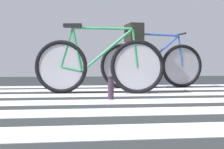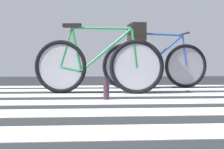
{
  "view_description": "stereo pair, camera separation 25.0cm",
  "coord_description": "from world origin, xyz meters",
  "px_view_note": "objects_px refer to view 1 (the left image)",
  "views": [
    {
      "loc": [
        -0.63,
        -3.0,
        0.43
      ],
      "look_at": [
        -0.03,
        1.62,
        0.27
      ],
      "focal_mm": 53.83,
      "sensor_mm": 36.0,
      "label": 1
    },
    {
      "loc": [
        -0.38,
        -3.0,
        0.43
      ],
      "look_at": [
        -0.03,
        1.62,
        0.27
      ],
      "focal_mm": 53.83,
      "sensor_mm": 36.0,
      "label": 2
    }
  ],
  "objects_px": {
    "water_bottle": "(111,89)",
    "cyclist_2_of_2": "(134,47)",
    "bicycle_1_of_2": "(98,65)",
    "bicycle_2_of_2": "(152,64)"
  },
  "relations": [
    {
      "from": "bicycle_2_of_2",
      "to": "water_bottle",
      "type": "relative_size",
      "value": 6.66
    },
    {
      "from": "water_bottle",
      "to": "cyclist_2_of_2",
      "type": "bearing_deg",
      "value": 70.15
    },
    {
      "from": "bicycle_2_of_2",
      "to": "cyclist_2_of_2",
      "type": "bearing_deg",
      "value": -180.0
    },
    {
      "from": "water_bottle",
      "to": "bicycle_1_of_2",
      "type": "bearing_deg",
      "value": 95.44
    },
    {
      "from": "bicycle_2_of_2",
      "to": "cyclist_2_of_2",
      "type": "xyz_separation_m",
      "value": [
        -0.31,
        -0.03,
        0.28
      ]
    },
    {
      "from": "bicycle_1_of_2",
      "to": "bicycle_2_of_2",
      "type": "height_order",
      "value": "same"
    },
    {
      "from": "cyclist_2_of_2",
      "to": "water_bottle",
      "type": "relative_size",
      "value": 3.97
    },
    {
      "from": "bicycle_2_of_2",
      "to": "water_bottle",
      "type": "xyz_separation_m",
      "value": [
        -0.89,
        -1.63,
        -0.26
      ]
    },
    {
      "from": "bicycle_1_of_2",
      "to": "water_bottle",
      "type": "distance_m",
      "value": 0.8
    },
    {
      "from": "bicycle_1_of_2",
      "to": "water_bottle",
      "type": "height_order",
      "value": "bicycle_1_of_2"
    }
  ]
}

